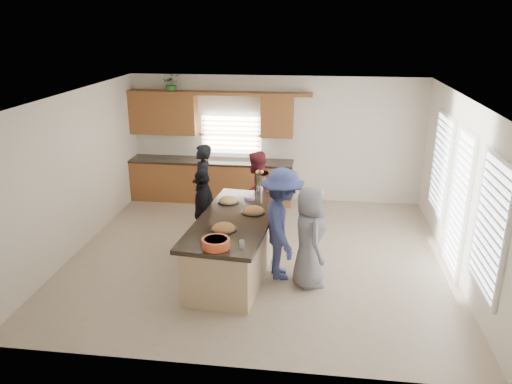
# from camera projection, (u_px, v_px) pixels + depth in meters

# --- Properties ---
(floor) EXTENTS (6.50, 6.50, 0.00)m
(floor) POSITION_uv_depth(u_px,v_px,m) (259.00, 255.00, 8.82)
(floor) COLOR tan
(floor) RESTS_ON ground
(room_shell) EXTENTS (6.52, 6.02, 2.81)m
(room_shell) POSITION_uv_depth(u_px,v_px,m) (259.00, 151.00, 8.19)
(room_shell) COLOR silver
(room_shell) RESTS_ON ground
(back_cabinetry) EXTENTS (4.08, 0.66, 2.46)m
(back_cabinetry) POSITION_uv_depth(u_px,v_px,m) (209.00, 161.00, 11.25)
(back_cabinetry) COLOR brown
(back_cabinetry) RESTS_ON ground
(right_wall_glazing) EXTENTS (0.06, 4.00, 2.25)m
(right_wall_glazing) POSITION_uv_depth(u_px,v_px,m) (460.00, 194.00, 7.86)
(right_wall_glazing) COLOR white
(right_wall_glazing) RESTS_ON ground
(island) EXTENTS (1.39, 2.79, 0.95)m
(island) POSITION_uv_depth(u_px,v_px,m) (236.00, 246.00, 8.14)
(island) COLOR tan
(island) RESTS_ON ground
(platter_front) EXTENTS (0.39, 0.39, 0.16)m
(platter_front) POSITION_uv_depth(u_px,v_px,m) (224.00, 228.00, 7.50)
(platter_front) COLOR black
(platter_front) RESTS_ON island
(platter_mid) EXTENTS (0.39, 0.39, 0.16)m
(platter_mid) POSITION_uv_depth(u_px,v_px,m) (253.00, 211.00, 8.17)
(platter_mid) COLOR black
(platter_mid) RESTS_ON island
(platter_back) EXTENTS (0.37, 0.37, 0.15)m
(platter_back) POSITION_uv_depth(u_px,v_px,m) (228.00, 201.00, 8.62)
(platter_back) COLOR black
(platter_back) RESTS_ON island
(salad_bowl) EXTENTS (0.40, 0.40, 0.13)m
(salad_bowl) POSITION_uv_depth(u_px,v_px,m) (216.00, 243.00, 6.92)
(salad_bowl) COLOR #DF5028
(salad_bowl) RESTS_ON island
(clear_cup) EXTENTS (0.08, 0.08, 0.11)m
(clear_cup) POSITION_uv_depth(u_px,v_px,m) (242.00, 244.00, 6.91)
(clear_cup) COLOR white
(clear_cup) RESTS_ON island
(plate_stack) EXTENTS (0.19, 0.19, 0.05)m
(plate_stack) POSITION_uv_depth(u_px,v_px,m) (250.00, 198.00, 8.79)
(plate_stack) COLOR #C096DB
(plate_stack) RESTS_ON island
(flower_vase) EXTENTS (0.14, 0.14, 0.44)m
(flower_vase) POSITION_uv_depth(u_px,v_px,m) (259.00, 181.00, 9.00)
(flower_vase) COLOR silver
(flower_vase) RESTS_ON island
(potted_plant) EXTENTS (0.47, 0.44, 0.42)m
(potted_plant) POSITION_uv_depth(u_px,v_px,m) (172.00, 84.00, 10.87)
(potted_plant) COLOR #367D32
(potted_plant) RESTS_ON back_cabinetry
(woman_left_back) EXTENTS (0.46, 0.64, 1.67)m
(woman_left_back) POSITION_uv_depth(u_px,v_px,m) (203.00, 186.00, 9.83)
(woman_left_back) COLOR black
(woman_left_back) RESTS_ON ground
(woman_left_mid) EXTENTS (0.88, 0.97, 1.62)m
(woman_left_mid) POSITION_uv_depth(u_px,v_px,m) (256.00, 193.00, 9.53)
(woman_left_mid) COLOR maroon
(woman_left_mid) RESTS_ON ground
(woman_left_front) EXTENTS (0.54, 0.96, 1.55)m
(woman_left_front) POSITION_uv_depth(u_px,v_px,m) (204.00, 212.00, 8.66)
(woman_left_front) COLOR black
(woman_left_front) RESTS_ON ground
(woman_right_back) EXTENTS (0.91, 1.29, 1.81)m
(woman_right_back) POSITION_uv_depth(u_px,v_px,m) (282.00, 224.00, 7.83)
(woman_right_back) COLOR navy
(woman_right_back) RESTS_ON ground
(woman_right_front) EXTENTS (0.72, 0.90, 1.61)m
(woman_right_front) POSITION_uv_depth(u_px,v_px,m) (309.00, 237.00, 7.62)
(woman_right_front) COLOR slate
(woman_right_front) RESTS_ON ground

